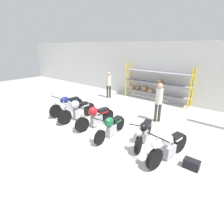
# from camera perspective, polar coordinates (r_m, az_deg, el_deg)

# --- Properties ---
(ground_plane) EXTENTS (30.00, 30.00, 0.00)m
(ground_plane) POSITION_cam_1_polar(r_m,az_deg,el_deg) (7.46, -1.97, -5.88)
(ground_plane) COLOR silver
(back_wall) EXTENTS (30.00, 0.08, 3.60)m
(back_wall) POSITION_cam_1_polar(r_m,az_deg,el_deg) (11.50, 17.00, 12.26)
(back_wall) COLOR silver
(back_wall) RESTS_ON ground_plane
(shelving_rack) EXTENTS (4.36, 0.63, 2.26)m
(shelving_rack) POSITION_cam_1_polar(r_m,az_deg,el_deg) (11.51, 13.57, 8.93)
(shelving_rack) COLOR gold
(shelving_rack) RESTS_ON ground_plane
(motorcycle_blue) EXTENTS (0.73, 2.04, 1.06)m
(motorcycle_blue) POSITION_cam_1_polar(r_m,az_deg,el_deg) (9.31, -14.45, 2.29)
(motorcycle_blue) COLOR black
(motorcycle_blue) RESTS_ON ground_plane
(motorcycle_silver) EXTENTS (0.68, 2.12, 1.10)m
(motorcycle_silver) POSITION_cam_1_polar(r_m,az_deg,el_deg) (8.43, -11.31, 0.64)
(motorcycle_silver) COLOR black
(motorcycle_silver) RESTS_ON ground_plane
(motorcycle_red) EXTENTS (0.59, 2.04, 1.06)m
(motorcycle_red) POSITION_cam_1_polar(r_m,az_deg,el_deg) (7.59, -5.43, -1.58)
(motorcycle_red) COLOR black
(motorcycle_red) RESTS_ON ground_plane
(motorcycle_green) EXTENTS (0.67, 1.97, 0.96)m
(motorcycle_green) POSITION_cam_1_polar(r_m,az_deg,el_deg) (6.75, -0.47, -4.73)
(motorcycle_green) COLOR black
(motorcycle_green) RESTS_ON ground_plane
(motorcycle_black) EXTENTS (0.87, 1.97, 0.98)m
(motorcycle_black) POSITION_cam_1_polar(r_m,az_deg,el_deg) (6.44, 10.41, -6.46)
(motorcycle_black) COLOR black
(motorcycle_black) RESTS_ON ground_plane
(motorcycle_white) EXTENTS (0.73, 2.00, 1.03)m
(motorcycle_white) POSITION_cam_1_polar(r_m,az_deg,el_deg) (5.72, 17.88, -10.80)
(motorcycle_white) COLOR black
(motorcycle_white) RESTS_ON ground_plane
(person_browsing) EXTENTS (0.45, 0.45, 1.82)m
(person_browsing) POSITION_cam_1_polar(r_m,az_deg,el_deg) (8.17, 15.06, 4.00)
(person_browsing) COLOR #38332D
(person_browsing) RESTS_ON ground_plane
(person_near_rack) EXTENTS (0.44, 0.44, 1.74)m
(person_near_rack) POSITION_cam_1_polar(r_m,az_deg,el_deg) (11.80, -1.10, 9.55)
(person_near_rack) COLOR #38332D
(person_near_rack) RESTS_ON ground_plane
(toolbox) EXTENTS (0.44, 0.26, 0.28)m
(toolbox) POSITION_cam_1_polar(r_m,az_deg,el_deg) (5.76, 24.51, -15.24)
(toolbox) COLOR black
(toolbox) RESTS_ON ground_plane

